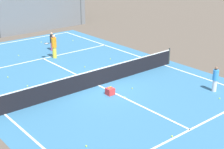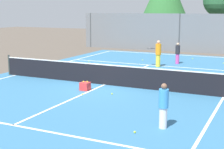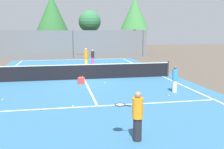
{
  "view_description": "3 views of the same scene",
  "coord_description": "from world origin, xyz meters",
  "px_view_note": "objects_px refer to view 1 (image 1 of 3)",
  "views": [
    {
      "loc": [
        -10.51,
        -13.89,
        7.21
      ],
      "look_at": [
        -0.19,
        -1.42,
        1.12
      ],
      "focal_mm": 53.66,
      "sensor_mm": 36.0,
      "label": 1
    },
    {
      "loc": [
        7.14,
        -14.2,
        3.6
      ],
      "look_at": [
        1.13,
        -1.56,
        0.87
      ],
      "focal_mm": 54.32,
      "sensor_mm": 36.0,
      "label": 2
    },
    {
      "loc": [
        -1.48,
        -17.18,
        3.2
      ],
      "look_at": [
        1.44,
        -2.27,
        0.65
      ],
      "focal_mm": 42.29,
      "sensor_mm": 36.0,
      "label": 3
    }
  ],
  "objects_px": {
    "ball_crate": "(110,91)",
    "tennis_ball_2": "(73,41)",
    "player_0": "(54,46)",
    "tennis_ball_4": "(125,97)",
    "tennis_ball_9": "(220,98)",
    "tennis_ball_13": "(85,67)",
    "tennis_ball_6": "(110,59)",
    "tennis_ball_8": "(86,146)",
    "tennis_ball_7": "(132,88)",
    "tennis_ball_10": "(19,56)",
    "tennis_ball_0": "(8,77)",
    "tennis_ball_3": "(172,136)",
    "tennis_ball_11": "(41,42)",
    "player_3": "(52,41)",
    "tennis_ball_5": "(27,86)",
    "player_1": "(215,79)",
    "tennis_ball_12": "(70,77)"
  },
  "relations": [
    {
      "from": "ball_crate",
      "to": "tennis_ball_2",
      "type": "xyz_separation_m",
      "value": [
        4.57,
        10.48,
        -0.15
      ]
    },
    {
      "from": "player_0",
      "to": "tennis_ball_4",
      "type": "relative_size",
      "value": 25.14
    },
    {
      "from": "tennis_ball_9",
      "to": "tennis_ball_13",
      "type": "xyz_separation_m",
      "value": [
        -2.52,
        8.4,
        0.0
      ]
    },
    {
      "from": "tennis_ball_6",
      "to": "tennis_ball_8",
      "type": "relative_size",
      "value": 1.0
    },
    {
      "from": "tennis_ball_7",
      "to": "tennis_ball_10",
      "type": "height_order",
      "value": "same"
    },
    {
      "from": "tennis_ball_0",
      "to": "tennis_ball_9",
      "type": "relative_size",
      "value": 1.0
    },
    {
      "from": "tennis_ball_2",
      "to": "tennis_ball_6",
      "type": "bearing_deg",
      "value": -97.25
    },
    {
      "from": "tennis_ball_3",
      "to": "tennis_ball_7",
      "type": "relative_size",
      "value": 1.0
    },
    {
      "from": "player_0",
      "to": "tennis_ball_11",
      "type": "relative_size",
      "value": 25.14
    },
    {
      "from": "tennis_ball_6",
      "to": "tennis_ball_2",
      "type": "bearing_deg",
      "value": 82.75
    },
    {
      "from": "ball_crate",
      "to": "tennis_ball_9",
      "type": "relative_size",
      "value": 6.45
    },
    {
      "from": "player_3",
      "to": "tennis_ball_3",
      "type": "bearing_deg",
      "value": -100.35
    },
    {
      "from": "player_0",
      "to": "tennis_ball_0",
      "type": "distance_m",
      "value": 4.52
    },
    {
      "from": "tennis_ball_2",
      "to": "tennis_ball_5",
      "type": "distance_m",
      "value": 10.0
    },
    {
      "from": "tennis_ball_4",
      "to": "tennis_ball_5",
      "type": "xyz_separation_m",
      "value": [
        -3.2,
        4.59,
        0.0
      ]
    },
    {
      "from": "ball_crate",
      "to": "tennis_ball_9",
      "type": "height_order",
      "value": "ball_crate"
    },
    {
      "from": "tennis_ball_3",
      "to": "tennis_ball_10",
      "type": "xyz_separation_m",
      "value": [
        -0.02,
        14.35,
        0.0
      ]
    },
    {
      "from": "tennis_ball_3",
      "to": "tennis_ball_4",
      "type": "xyz_separation_m",
      "value": [
        1.07,
        4.12,
        0.0
      ]
    },
    {
      "from": "player_0",
      "to": "player_3",
      "type": "distance_m",
      "value": 1.87
    },
    {
      "from": "tennis_ball_8",
      "to": "tennis_ball_10",
      "type": "distance_m",
      "value": 13.08
    },
    {
      "from": "player_1",
      "to": "tennis_ball_12",
      "type": "xyz_separation_m",
      "value": [
        -4.83,
        6.75,
        -0.69
      ]
    },
    {
      "from": "player_1",
      "to": "tennis_ball_2",
      "type": "relative_size",
      "value": 21.3
    },
    {
      "from": "tennis_ball_7",
      "to": "tennis_ball_12",
      "type": "xyz_separation_m",
      "value": [
        -1.64,
        3.69,
        0.0
      ]
    },
    {
      "from": "player_3",
      "to": "tennis_ball_12",
      "type": "xyz_separation_m",
      "value": [
        -2.04,
        -5.58,
        -0.68
      ]
    },
    {
      "from": "tennis_ball_9",
      "to": "tennis_ball_11",
      "type": "height_order",
      "value": "same"
    },
    {
      "from": "tennis_ball_0",
      "to": "tennis_ball_10",
      "type": "bearing_deg",
      "value": 56.64
    },
    {
      "from": "tennis_ball_3",
      "to": "tennis_ball_11",
      "type": "height_order",
      "value": "same"
    },
    {
      "from": "tennis_ball_10",
      "to": "tennis_ball_11",
      "type": "distance_m",
      "value": 3.78
    },
    {
      "from": "player_3",
      "to": "tennis_ball_4",
      "type": "height_order",
      "value": "player_3"
    },
    {
      "from": "tennis_ball_12",
      "to": "tennis_ball_13",
      "type": "height_order",
      "value": "same"
    },
    {
      "from": "player_1",
      "to": "tennis_ball_10",
      "type": "distance_m",
      "value": 13.78
    },
    {
      "from": "player_3",
      "to": "tennis_ball_2",
      "type": "height_order",
      "value": "player_3"
    },
    {
      "from": "tennis_ball_7",
      "to": "tennis_ball_12",
      "type": "relative_size",
      "value": 1.0
    },
    {
      "from": "tennis_ball_4",
      "to": "tennis_ball_10",
      "type": "xyz_separation_m",
      "value": [
        -1.09,
        10.23,
        0.0
      ]
    },
    {
      "from": "tennis_ball_4",
      "to": "player_1",
      "type": "bearing_deg",
      "value": -29.8
    },
    {
      "from": "player_3",
      "to": "tennis_ball_7",
      "type": "relative_size",
      "value": 21.2
    },
    {
      "from": "player_1",
      "to": "tennis_ball_13",
      "type": "xyz_separation_m",
      "value": [
        -3.14,
        7.64,
        -0.69
      ]
    },
    {
      "from": "tennis_ball_5",
      "to": "tennis_ball_13",
      "type": "relative_size",
      "value": 1.0
    },
    {
      "from": "player_1",
      "to": "tennis_ball_2",
      "type": "distance_m",
      "value": 13.74
    },
    {
      "from": "tennis_ball_2",
      "to": "tennis_ball_13",
      "type": "height_order",
      "value": "same"
    },
    {
      "from": "player_3",
      "to": "tennis_ball_11",
      "type": "xyz_separation_m",
      "value": [
        0.46,
        2.62,
        -0.68
      ]
    },
    {
      "from": "tennis_ball_3",
      "to": "tennis_ball_4",
      "type": "height_order",
      "value": "same"
    },
    {
      "from": "player_1",
      "to": "tennis_ball_12",
      "type": "relative_size",
      "value": 21.3
    },
    {
      "from": "ball_crate",
      "to": "tennis_ball_10",
      "type": "relative_size",
      "value": 6.45
    },
    {
      "from": "tennis_ball_6",
      "to": "player_3",
      "type": "bearing_deg",
      "value": 114.36
    },
    {
      "from": "tennis_ball_3",
      "to": "tennis_ball_9",
      "type": "bearing_deg",
      "value": 10.8
    },
    {
      "from": "ball_crate",
      "to": "tennis_ball_12",
      "type": "distance_m",
      "value": 3.51
    },
    {
      "from": "player_3",
      "to": "tennis_ball_5",
      "type": "distance_m",
      "value": 7.09
    },
    {
      "from": "tennis_ball_10",
      "to": "tennis_ball_2",
      "type": "bearing_deg",
      "value": 11.06
    },
    {
      "from": "tennis_ball_11",
      "to": "tennis_ball_12",
      "type": "xyz_separation_m",
      "value": [
        -2.49,
        -8.2,
        0.0
      ]
    }
  ]
}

